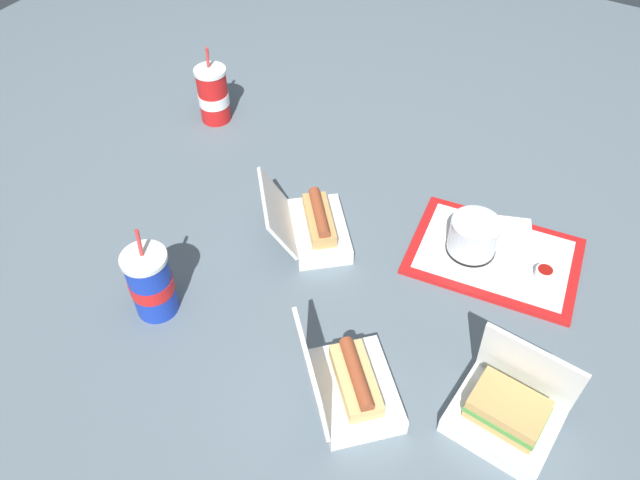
# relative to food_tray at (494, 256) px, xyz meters

# --- Properties ---
(ground_plane) EXTENTS (3.20, 3.20, 0.00)m
(ground_plane) POSITION_rel_food_tray_xyz_m (0.32, 0.18, -0.01)
(ground_plane) COLOR slate
(food_tray) EXTENTS (0.40, 0.30, 0.01)m
(food_tray) POSITION_rel_food_tray_xyz_m (0.00, 0.00, 0.00)
(food_tray) COLOR red
(food_tray) RESTS_ON ground_plane
(cake_container) EXTENTS (0.11, 0.11, 0.09)m
(cake_container) POSITION_rel_food_tray_xyz_m (0.05, 0.01, 0.05)
(cake_container) COLOR black
(cake_container) RESTS_ON food_tray
(ketchup_cup) EXTENTS (0.04, 0.04, 0.02)m
(ketchup_cup) POSITION_rel_food_tray_xyz_m (-0.11, 0.01, 0.02)
(ketchup_cup) COLOR white
(ketchup_cup) RESTS_ON food_tray
(napkin_stack) EXTENTS (0.13, 0.13, 0.00)m
(napkin_stack) POSITION_rel_food_tray_xyz_m (-0.01, -0.08, 0.01)
(napkin_stack) COLOR white
(napkin_stack) RESTS_ON food_tray
(plastic_fork) EXTENTS (0.11, 0.04, 0.00)m
(plastic_fork) POSITION_rel_food_tray_xyz_m (-0.11, 0.04, 0.01)
(plastic_fork) COLOR white
(plastic_fork) RESTS_ON food_tray
(clamshell_hotdog_back) EXTENTS (0.27, 0.27, 0.15)m
(clamshell_hotdog_back) POSITION_rel_food_tray_xyz_m (0.38, 0.15, 0.03)
(clamshell_hotdog_back) COLOR white
(clamshell_hotdog_back) RESTS_ON ground_plane
(clamshell_sandwich_front) EXTENTS (0.19, 0.17, 0.18)m
(clamshell_sandwich_front) POSITION_rel_food_tray_xyz_m (-0.15, 0.38, 0.04)
(clamshell_sandwich_front) COLOR white
(clamshell_sandwich_front) RESTS_ON ground_plane
(clamshell_hotdog_corner) EXTENTS (0.25, 0.25, 0.18)m
(clamshell_hotdog_corner) POSITION_rel_food_tray_xyz_m (0.12, 0.47, 0.04)
(clamshell_hotdog_corner) COLOR white
(clamshell_hotdog_corner) RESTS_ON ground_plane
(soda_cup_front) EXTENTS (0.09, 0.09, 0.22)m
(soda_cup_front) POSITION_rel_food_tray_xyz_m (0.86, -0.11, 0.07)
(soda_cup_front) COLOR red
(soda_cup_front) RESTS_ON ground_plane
(soda_cup_back) EXTENTS (0.09, 0.09, 0.22)m
(soda_cup_back) POSITION_rel_food_tray_xyz_m (0.56, 0.49, 0.07)
(soda_cup_back) COLOR #1938B7
(soda_cup_back) RESTS_ON ground_plane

